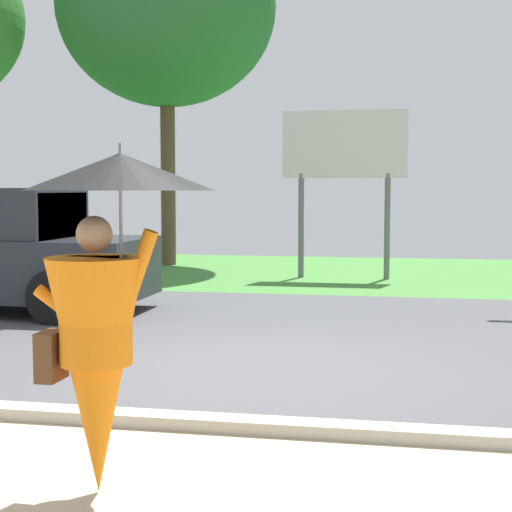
% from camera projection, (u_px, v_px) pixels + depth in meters
% --- Properties ---
extents(ground_plane, '(40.00, 22.00, 0.20)m').
position_uv_depth(ground_plane, '(292.00, 327.00, 11.01)').
color(ground_plane, '#4C4C4F').
extents(monk_pedestrian, '(1.14, 1.13, 2.13)m').
position_uv_depth(monk_pedestrian, '(103.00, 306.00, 4.76)').
color(monk_pedestrian, orange).
rests_on(monk_pedestrian, ground_plane).
extents(roadside_billboard, '(2.60, 0.12, 3.50)m').
position_uv_depth(roadside_billboard, '(344.00, 156.00, 16.45)').
color(roadside_billboard, slate).
rests_on(roadside_billboard, ground_plane).
extents(tree_left_far, '(5.31, 5.31, 8.71)m').
position_uv_depth(tree_left_far, '(167.00, 7.00, 19.13)').
color(tree_left_far, brown).
rests_on(tree_left_far, ground_plane).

